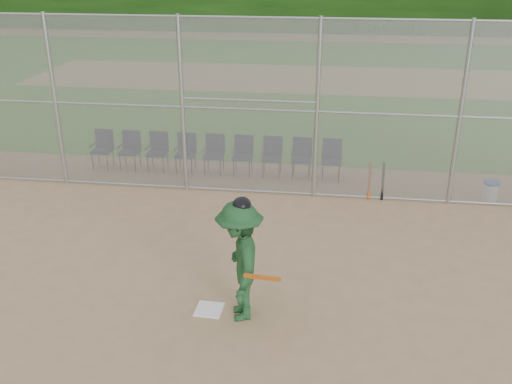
# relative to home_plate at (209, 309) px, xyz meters

# --- Properties ---
(ground) EXTENTS (100.00, 100.00, 0.00)m
(ground) POSITION_rel_home_plate_xyz_m (0.44, -0.25, -0.01)
(ground) COLOR tan
(ground) RESTS_ON ground
(grass_strip) EXTENTS (100.00, 100.00, 0.00)m
(grass_strip) POSITION_rel_home_plate_xyz_m (0.44, 17.75, -0.00)
(grass_strip) COLOR #316E21
(grass_strip) RESTS_ON ground
(dirt_patch_far) EXTENTS (24.00, 24.00, 0.00)m
(dirt_patch_far) POSITION_rel_home_plate_xyz_m (0.44, 17.75, -0.00)
(dirt_patch_far) COLOR tan
(dirt_patch_far) RESTS_ON ground
(backstop_fence) EXTENTS (16.09, 0.09, 4.00)m
(backstop_fence) POSITION_rel_home_plate_xyz_m (0.44, 4.75, 2.06)
(backstop_fence) COLOR gray
(backstop_fence) RESTS_ON ground
(home_plate) EXTENTS (0.44, 0.44, 0.02)m
(home_plate) POSITION_rel_home_plate_xyz_m (0.00, 0.00, 0.00)
(home_plate) COLOR white
(home_plate) RESTS_ON ground
(batter_at_plate) EXTENTS (1.13, 1.42, 2.00)m
(batter_at_plate) POSITION_rel_home_plate_xyz_m (0.51, -0.06, 0.96)
(batter_at_plate) COLOR #1D4825
(batter_at_plate) RESTS_ON ground
(water_cooler) EXTENTS (0.36, 0.36, 0.45)m
(water_cooler) POSITION_rel_home_plate_xyz_m (5.40, 5.05, 0.22)
(water_cooler) COLOR white
(water_cooler) RESTS_ON ground
(spare_bats) EXTENTS (0.36, 0.26, 0.84)m
(spare_bats) POSITION_rel_home_plate_xyz_m (2.84, 4.82, 0.41)
(spare_bats) COLOR #D84C14
(spare_bats) RESTS_ON ground
(chair_0) EXTENTS (0.54, 0.52, 0.96)m
(chair_0) POSITION_rel_home_plate_xyz_m (-4.07, 5.92, 0.47)
(chair_0) COLOR #10183C
(chair_0) RESTS_ON ground
(chair_1) EXTENTS (0.54, 0.52, 0.96)m
(chair_1) POSITION_rel_home_plate_xyz_m (-3.34, 5.92, 0.47)
(chair_1) COLOR #10183C
(chair_1) RESTS_ON ground
(chair_2) EXTENTS (0.54, 0.52, 0.96)m
(chair_2) POSITION_rel_home_plate_xyz_m (-2.60, 5.92, 0.47)
(chair_2) COLOR #10183C
(chair_2) RESTS_ON ground
(chair_3) EXTENTS (0.54, 0.52, 0.96)m
(chair_3) POSITION_rel_home_plate_xyz_m (-1.86, 5.92, 0.47)
(chair_3) COLOR #10183C
(chair_3) RESTS_ON ground
(chair_4) EXTENTS (0.54, 0.52, 0.96)m
(chair_4) POSITION_rel_home_plate_xyz_m (-1.13, 5.92, 0.47)
(chair_4) COLOR #10183C
(chair_4) RESTS_ON ground
(chair_5) EXTENTS (0.54, 0.52, 0.96)m
(chair_5) POSITION_rel_home_plate_xyz_m (-0.39, 5.92, 0.47)
(chair_5) COLOR #10183C
(chair_5) RESTS_ON ground
(chair_6) EXTENTS (0.54, 0.52, 0.96)m
(chair_6) POSITION_rel_home_plate_xyz_m (0.34, 5.92, 0.47)
(chair_6) COLOR #10183C
(chair_6) RESTS_ON ground
(chair_7) EXTENTS (0.54, 0.52, 0.96)m
(chair_7) POSITION_rel_home_plate_xyz_m (1.08, 5.92, 0.47)
(chair_7) COLOR #10183C
(chair_7) RESTS_ON ground
(chair_8) EXTENTS (0.54, 0.52, 0.96)m
(chair_8) POSITION_rel_home_plate_xyz_m (1.82, 5.92, 0.47)
(chair_8) COLOR #10183C
(chair_8) RESTS_ON ground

